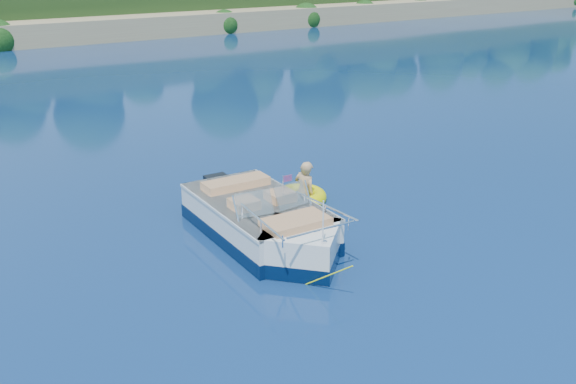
# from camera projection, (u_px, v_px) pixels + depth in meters

# --- Properties ---
(ground) EXTENTS (160.00, 160.00, 0.00)m
(ground) POSITION_uv_depth(u_px,v_px,m) (355.00, 261.00, 12.78)
(ground) COLOR #092045
(ground) RESTS_ON ground
(motorboat) EXTENTS (2.10, 5.53, 1.84)m
(motorboat) POSITION_uv_depth(u_px,v_px,m) (266.00, 226.00, 13.52)
(motorboat) COLOR white
(motorboat) RESTS_ON ground
(tow_tube) EXTENTS (1.65, 1.65, 0.35)m
(tow_tube) POSITION_uv_depth(u_px,v_px,m) (300.00, 197.00, 15.85)
(tow_tube) COLOR #F6ED00
(tow_tube) RESTS_ON ground
(boy) EXTENTS (0.63, 0.97, 1.75)m
(boy) POSITION_uv_depth(u_px,v_px,m) (303.00, 201.00, 15.84)
(boy) COLOR tan
(boy) RESTS_ON ground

